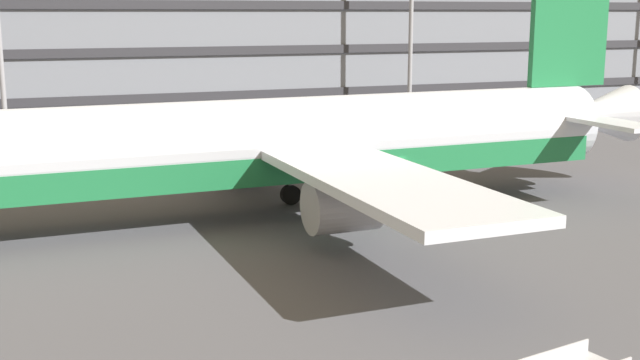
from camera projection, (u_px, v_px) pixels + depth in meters
ground_plane at (374, 212)px, 35.51m from camera, size 600.00×600.00×0.00m
terminal_structure at (173, 6)px, 74.88m from camera, size 177.64×22.19×18.29m
airliner at (284, 144)px, 34.62m from camera, size 37.26×30.03×10.44m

